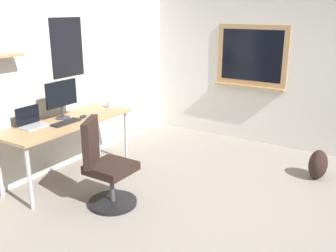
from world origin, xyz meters
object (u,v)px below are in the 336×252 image
object	(u,v)px
coffee_mug	(110,104)
desk	(67,126)
computer_mouse	(83,116)
backpack	(318,164)
keyboard	(66,122)
monitor_primary	(62,97)
office_chair	(105,169)
laptop	(32,122)

from	to	relation	value
coffee_mug	desk	bearing A→B (deg)	177.72
computer_mouse	backpack	distance (m)	2.96
keyboard	monitor_primary	bearing A→B (deg)	55.22
desk	backpack	world-z (taller)	desk
office_chair	coffee_mug	size ratio (longest dim) A/B	10.33
laptop	desk	bearing A→B (deg)	-21.66
desk	backpack	bearing A→B (deg)	-57.93
monitor_primary	desk	bearing A→B (deg)	-112.33
coffee_mug	monitor_primary	bearing A→B (deg)	169.32
laptop	backpack	world-z (taller)	laptop
laptop	computer_mouse	xyz separation A→B (m)	(0.58, -0.23, -0.04)
monitor_primary	backpack	distance (m)	3.24
keyboard	coffee_mug	xyz separation A→B (m)	(0.83, 0.05, 0.04)
monitor_primary	keyboard	distance (m)	0.34
backpack	keyboard	bearing A→B (deg)	124.22
computer_mouse	coffee_mug	xyz separation A→B (m)	(0.55, 0.05, 0.03)
desk	coffee_mug	distance (m)	0.76
office_chair	monitor_primary	world-z (taller)	monitor_primary
laptop	backpack	bearing A→B (deg)	-53.85
keyboard	computer_mouse	xyz separation A→B (m)	(0.28, -0.00, 0.01)
office_chair	laptop	size ratio (longest dim) A/B	3.06
laptop	monitor_primary	xyz separation A→B (m)	(0.42, -0.05, 0.22)
desk	coffee_mug	xyz separation A→B (m)	(0.75, -0.03, 0.11)
office_chair	keyboard	size ratio (longest dim) A/B	2.57
backpack	computer_mouse	bearing A→B (deg)	119.64
desk	computer_mouse	xyz separation A→B (m)	(0.20, -0.08, 0.08)
monitor_primary	keyboard	bearing A→B (deg)	-124.78
laptop	keyboard	world-z (taller)	laptop
desk	office_chair	world-z (taller)	office_chair
desk	backpack	size ratio (longest dim) A/B	4.60
keyboard	computer_mouse	bearing A→B (deg)	-0.00
laptop	keyboard	distance (m)	0.38
desk	monitor_primary	world-z (taller)	monitor_primary
office_chair	backpack	bearing A→B (deg)	-42.78
coffee_mug	backpack	bearing A→B (deg)	-71.05
monitor_primary	computer_mouse	xyz separation A→B (m)	(0.15, -0.18, -0.25)
office_chair	monitor_primary	distance (m)	1.16
keyboard	computer_mouse	world-z (taller)	computer_mouse
office_chair	computer_mouse	distance (m)	0.96
computer_mouse	keyboard	bearing A→B (deg)	180.00
laptop	computer_mouse	size ratio (longest dim) A/B	2.98
office_chair	monitor_primary	size ratio (longest dim) A/B	2.05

